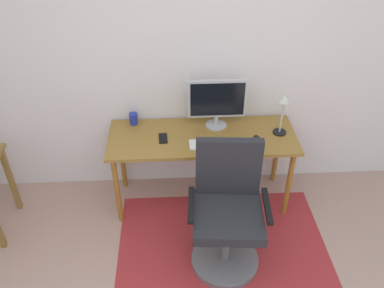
% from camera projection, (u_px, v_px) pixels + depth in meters
% --- Properties ---
extents(wall_back, '(6.00, 0.10, 2.60)m').
position_uv_depth(wall_back, '(184.00, 52.00, 3.28)').
color(wall_back, silver).
rests_on(wall_back, ground).
extents(area_rug, '(1.69, 1.32, 0.01)m').
position_uv_depth(area_rug, '(223.00, 251.00, 3.25)').
color(area_rug, '#A32B2E').
rests_on(area_rug, ground).
extents(desk, '(1.56, 0.57, 0.71)m').
position_uv_depth(desk, '(202.00, 143.00, 3.38)').
color(desk, olive).
rests_on(desk, ground).
extents(monitor, '(0.48, 0.18, 0.43)m').
position_uv_depth(monitor, '(217.00, 101.00, 3.32)').
color(monitor, '#B2B2B7').
rests_on(monitor, desk).
extents(keyboard, '(0.43, 0.13, 0.02)m').
position_uv_depth(keyboard, '(216.00, 144.00, 3.23)').
color(keyboard, white).
rests_on(keyboard, desk).
extents(computer_mouse, '(0.06, 0.10, 0.03)m').
position_uv_depth(computer_mouse, '(257.00, 139.00, 3.28)').
color(computer_mouse, black).
rests_on(computer_mouse, desk).
extents(coffee_cup, '(0.07, 0.07, 0.10)m').
position_uv_depth(coffee_cup, '(134.00, 119.00, 3.46)').
color(coffee_cup, '#222F97').
rests_on(coffee_cup, desk).
extents(cell_phone, '(0.07, 0.14, 0.01)m').
position_uv_depth(cell_phone, '(163.00, 138.00, 3.30)').
color(cell_phone, black).
rests_on(cell_phone, desk).
extents(desk_lamp, '(0.11, 0.11, 0.36)m').
position_uv_depth(desk_lamp, '(283.00, 107.00, 3.23)').
color(desk_lamp, black).
rests_on(desk_lamp, desk).
extents(office_chair, '(0.60, 0.53, 1.02)m').
position_uv_depth(office_chair, '(227.00, 217.00, 2.96)').
color(office_chair, slate).
rests_on(office_chair, ground).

